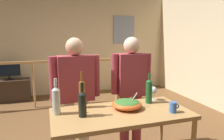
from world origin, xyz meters
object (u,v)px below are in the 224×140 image
framed_picture (124,30)px  wine_bottle_clear (56,100)px  person_standing_left (76,89)px  serving_table (121,120)px  person_standing_right (131,86)px  tv_console (10,90)px  stair_railing (62,74)px  wine_bottle_green (149,90)px  mug_blue (173,107)px  flat_screen_tv (8,70)px  wine_bottle_dark (82,103)px  wine_bottle_amber (82,93)px  wine_glass (153,91)px  salad_bowl (127,104)px

framed_picture → wine_bottle_clear: 4.33m
framed_picture → person_standing_left: framed_picture is taller
serving_table → person_standing_right: size_ratio=0.89×
framed_picture → tv_console: bearing=-174.6°
stair_railing → framed_picture: bearing=27.9°
serving_table → wine_bottle_clear: size_ratio=3.90×
serving_table → wine_bottle_green: (0.40, 0.17, 0.24)m
wine_bottle_clear → mug_blue: wine_bottle_clear is taller
framed_picture → wine_bottle_clear: (-2.12, -3.70, -0.78)m
stair_railing → person_standing_left: (-0.00, -2.22, 0.20)m
flat_screen_tv → wine_bottle_dark: 3.71m
person_standing_left → mug_blue: bearing=133.1°
wine_bottle_clear → wine_bottle_amber: (0.27, 0.11, 0.01)m
framed_picture → person_standing_left: bearing=-120.2°
person_standing_left → wine_bottle_clear: bearing=58.3°
wine_bottle_dark → wine_bottle_amber: 0.25m
stair_railing → flat_screen_tv: stair_railing is taller
wine_bottle_green → person_standing_right: 0.46m
wine_glass → wine_bottle_clear: wine_bottle_clear is taller
flat_screen_tv → mug_blue: flat_screen_tv is taller
flat_screen_tv → salad_bowl: salad_bowl is taller
framed_picture → serving_table: (-1.49, -3.83, -1.02)m
flat_screen_tv → mug_blue: 4.23m
salad_bowl → wine_glass: 0.45m
stair_railing → mug_blue: bearing=-74.1°
tv_console → wine_bottle_dark: size_ratio=2.69×
wine_glass → person_standing_right: bearing=108.2°
flat_screen_tv → salad_bowl: 3.82m
wine_bottle_dark → person_standing_right: (0.77, 0.63, -0.03)m
serving_table → wine_bottle_amber: (-0.36, 0.24, 0.25)m
tv_console → person_standing_left: (1.21, -2.92, 0.66)m
person_standing_right → wine_bottle_green: bearing=97.3°
wine_bottle_green → person_standing_left: person_standing_left is taller
stair_railing → mug_blue: (0.86, -3.02, 0.15)m
wine_bottle_dark → wine_bottle_clear: (-0.23, 0.14, 0.01)m
tv_console → wine_glass: (2.08, -3.30, 0.66)m
wine_bottle_amber → tv_console: bearing=110.3°
salad_bowl → wine_glass: (0.41, 0.17, 0.06)m
serving_table → wine_bottle_clear: 0.69m
wine_bottle_dark → wine_bottle_clear: wine_bottle_clear is taller
stair_railing → person_standing_left: person_standing_left is taller
serving_table → wine_bottle_dark: (-0.40, -0.00, 0.22)m
wine_glass → serving_table: bearing=-153.7°
wine_glass → mug_blue: size_ratio=1.53×
wine_bottle_amber → stair_railing: bearing=90.3°
framed_picture → mug_blue: (-1.00, -4.01, -0.87)m
stair_railing → serving_table: 2.87m
mug_blue → tv_console: bearing=119.1°
flat_screen_tv → wine_bottle_green: wine_bottle_green is taller
flat_screen_tv → mug_blue: (2.07, -3.68, 0.09)m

